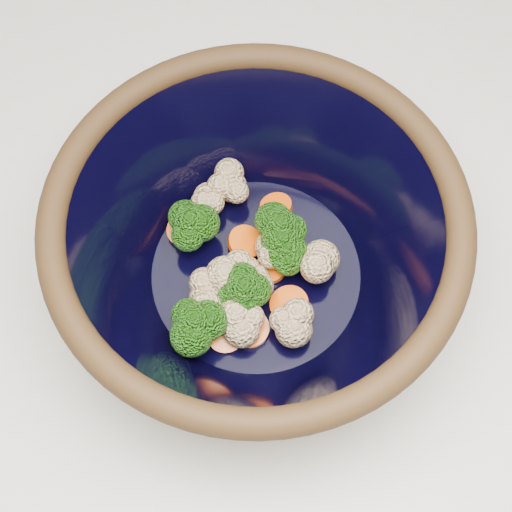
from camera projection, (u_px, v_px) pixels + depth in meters
name	position (u px, v px, depth m)	size (l,w,h in m)	color
ground	(258.00, 498.00, 1.41)	(3.00, 3.00, 0.00)	#9E7A54
counter	(259.00, 463.00, 1.00)	(1.20, 1.20, 0.90)	silver
mixing_bowl	(256.00, 249.00, 0.56)	(0.38, 0.38, 0.14)	black
vegetable_pile	(244.00, 268.00, 0.58)	(0.15, 0.17, 0.05)	#608442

